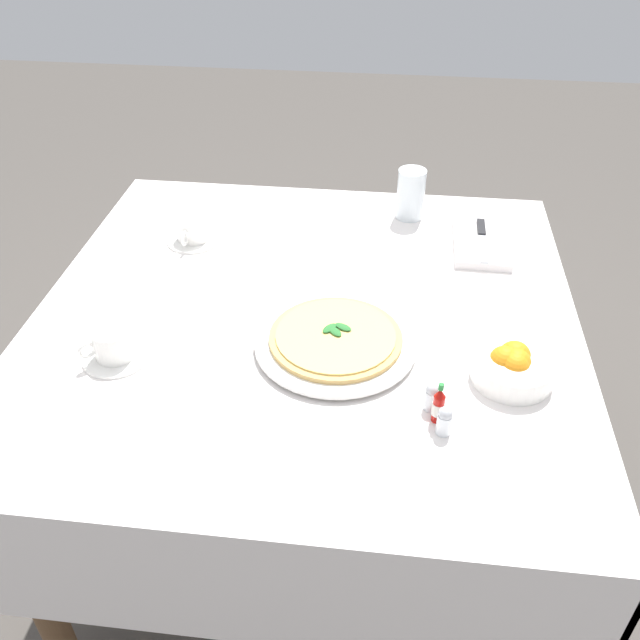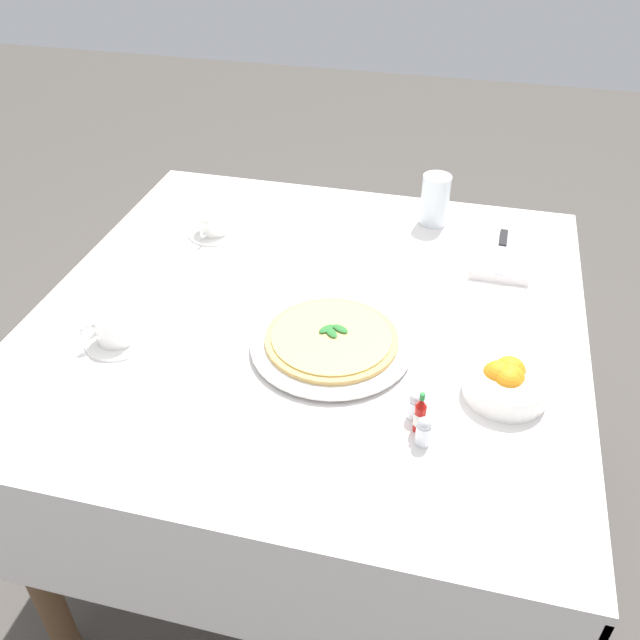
{
  "view_description": "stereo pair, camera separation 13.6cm",
  "coord_description": "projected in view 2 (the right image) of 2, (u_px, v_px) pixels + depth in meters",
  "views": [
    {
      "loc": [
        1.14,
        0.16,
        1.58
      ],
      "look_at": [
        0.06,
        0.04,
        0.76
      ],
      "focal_mm": 38.14,
      "sensor_mm": 36.0,
      "label": 1
    },
    {
      "loc": [
        1.11,
        0.3,
        1.58
      ],
      "look_at": [
        0.06,
        0.04,
        0.76
      ],
      "focal_mm": 38.14,
      "sensor_mm": 36.0,
      "label": 2
    }
  ],
  "objects": [
    {
      "name": "pizza_plate",
      "position": [
        332.0,
        344.0,
        1.32
      ],
      "size": [
        0.32,
        0.32,
        0.02
      ],
      "color": "white",
      "rests_on": "dining_table"
    },
    {
      "name": "dinner_knife",
      "position": [
        502.0,
        250.0,
        1.57
      ],
      "size": [
        0.2,
        0.02,
        0.01
      ],
      "rotation": [
        0.0,
        0.0,
        -0.02
      ],
      "color": "silver",
      "rests_on": "napkin_folded"
    },
    {
      "name": "dining_table",
      "position": [
        310.0,
        356.0,
        1.51
      ],
      "size": [
        1.13,
        1.13,
        0.74
      ],
      "color": "white",
      "rests_on": "ground_plane"
    },
    {
      "name": "salt_shaker",
      "position": [
        424.0,
        432.0,
        1.11
      ],
      "size": [
        0.03,
        0.03,
        0.06
      ],
      "color": "white",
      "rests_on": "dining_table"
    },
    {
      "name": "hot_sauce_bottle",
      "position": [
        420.0,
        415.0,
        1.13
      ],
      "size": [
        0.02,
        0.02,
        0.08
      ],
      "color": "#B7140F",
      "rests_on": "dining_table"
    },
    {
      "name": "water_glass_center_back",
      "position": [
        435.0,
        202.0,
        1.69
      ],
      "size": [
        0.07,
        0.07,
        0.13
      ],
      "color": "white",
      "rests_on": "dining_table"
    },
    {
      "name": "coffee_cup_right_edge",
      "position": [
        115.0,
        329.0,
        1.32
      ],
      "size": [
        0.13,
        0.13,
        0.07
      ],
      "color": "white",
      "rests_on": "dining_table"
    },
    {
      "name": "ground_plane",
      "position": [
        312.0,
        525.0,
        1.87
      ],
      "size": [
        8.0,
        8.0,
        0.0
      ],
      "primitive_type": "plane",
      "color": "#4C4742"
    },
    {
      "name": "citrus_bowl",
      "position": [
        506.0,
        382.0,
        1.21
      ],
      "size": [
        0.15,
        0.15,
        0.07
      ],
      "color": "white",
      "rests_on": "dining_table"
    },
    {
      "name": "napkin_folded",
      "position": [
        501.0,
        254.0,
        1.58
      ],
      "size": [
        0.22,
        0.13,
        0.02
      ],
      "rotation": [
        0.0,
        0.0,
        -0.01
      ],
      "color": "white",
      "rests_on": "dining_table"
    },
    {
      "name": "pepper_shaker",
      "position": [
        416.0,
        407.0,
        1.16
      ],
      "size": [
        0.03,
        0.03,
        0.06
      ],
      "color": "white",
      "rests_on": "dining_table"
    },
    {
      "name": "pizza",
      "position": [
        332.0,
        338.0,
        1.31
      ],
      "size": [
        0.26,
        0.26,
        0.02
      ],
      "color": "#DBAD60",
      "rests_on": "pizza_plate"
    },
    {
      "name": "coffee_cup_far_left",
      "position": [
        213.0,
        224.0,
        1.67
      ],
      "size": [
        0.13,
        0.13,
        0.06
      ],
      "color": "white",
      "rests_on": "dining_table"
    }
  ]
}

